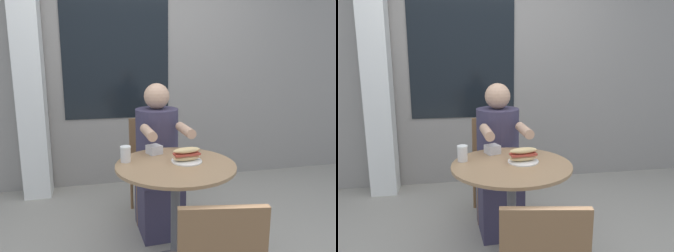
# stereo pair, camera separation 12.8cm
# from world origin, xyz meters

# --- Properties ---
(storefront_wall) EXTENTS (8.00, 0.09, 2.80)m
(storefront_wall) POSITION_xyz_m (-0.00, 1.71, 1.40)
(storefront_wall) COLOR gray
(storefront_wall) RESTS_ON ground_plane
(lattice_pillar) EXTENTS (0.26, 0.26, 2.40)m
(lattice_pillar) POSITION_xyz_m (-1.08, 1.52, 1.20)
(lattice_pillar) COLOR silver
(lattice_pillar) RESTS_ON ground_plane
(cafe_table) EXTENTS (0.76, 0.76, 0.76)m
(cafe_table) POSITION_xyz_m (0.00, 0.00, 0.56)
(cafe_table) COLOR #997551
(cafe_table) RESTS_ON ground_plane
(diner_chair) EXTENTS (0.40, 0.40, 0.87)m
(diner_chair) POSITION_xyz_m (-0.00, 0.91, 0.52)
(diner_chair) COLOR brown
(diner_chair) RESTS_ON ground_plane
(seated_diner) EXTENTS (0.36, 0.62, 1.22)m
(seated_diner) POSITION_xyz_m (0.00, 0.57, 0.53)
(seated_diner) COLOR #38334C
(seated_diner) RESTS_ON ground_plane
(sandwich_on_plate) EXTENTS (0.20, 0.20, 0.09)m
(sandwich_on_plate) POSITION_xyz_m (0.08, 0.03, 0.80)
(sandwich_on_plate) COLOR white
(sandwich_on_plate) RESTS_ON cafe_table
(drink_cup) EXTENTS (0.07, 0.07, 0.10)m
(drink_cup) POSITION_xyz_m (-0.30, 0.11, 0.81)
(drink_cup) COLOR silver
(drink_cup) RESTS_ON cafe_table
(napkin_box) EXTENTS (0.12, 0.12, 0.06)m
(napkin_box) POSITION_xyz_m (-0.09, 0.25, 0.79)
(napkin_box) COLOR silver
(napkin_box) RESTS_ON cafe_table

